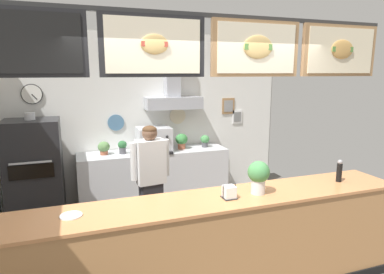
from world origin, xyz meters
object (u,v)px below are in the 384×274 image
object	(u,v)px
napkin_holder	(229,192)
basil_vase	(258,176)
potted_sage	(122,146)
pizza_oven	(35,174)
espresso_machine	(154,140)
pepper_grinder	(339,171)
potted_oregano	(104,148)
potted_rosemary	(182,140)
potted_thyme	(205,140)
condiment_plate	(71,216)
shop_worker	(151,180)

from	to	relation	value
napkin_holder	basil_vase	xyz separation A→B (m)	(0.33, 0.02, 0.12)
potted_sage	basil_vase	distance (m)	2.70
pizza_oven	espresso_machine	world-z (taller)	pizza_oven
napkin_holder	pepper_grinder	bearing A→B (deg)	1.90
pepper_grinder	potted_sage	bearing A→B (deg)	129.34
espresso_machine	potted_oregano	xyz separation A→B (m)	(-0.80, 0.05, -0.08)
potted_oregano	espresso_machine	bearing A→B (deg)	-3.88
potted_rosemary	pepper_grinder	bearing A→B (deg)	-67.41
potted_thyme	pepper_grinder	world-z (taller)	pepper_grinder
potted_oregano	potted_sage	distance (m)	0.29
potted_oregano	basil_vase	xyz separation A→B (m)	(1.29, -2.54, 0.16)
potted_thyme	condiment_plate	xyz separation A→B (m)	(-2.18, -2.46, -0.02)
potted_sage	basil_vase	size ratio (longest dim) A/B	0.64
shop_worker	basil_vase	xyz separation A→B (m)	(0.81, -1.30, 0.36)
pizza_oven	potted_thyme	size ratio (longest dim) A/B	7.90
potted_rosemary	potted_thyme	bearing A→B (deg)	-1.01
potted_sage	espresso_machine	bearing A→B (deg)	-2.49
pizza_oven	potted_thyme	world-z (taller)	pizza_oven
pizza_oven	condiment_plate	distance (m)	2.35
potted_oregano	potted_rosemary	world-z (taller)	potted_rosemary
potted_rosemary	potted_oregano	bearing A→B (deg)	179.07
potted_sage	napkin_holder	distance (m)	2.61
potted_sage	basil_vase	xyz separation A→B (m)	(1.00, -2.50, 0.15)
pizza_oven	shop_worker	distance (m)	1.80
potted_thyme	condiment_plate	size ratio (longest dim) A/B	1.14
potted_sage	pepper_grinder	size ratio (longest dim) A/B	0.84
pepper_grinder	potted_oregano	bearing A→B (deg)	132.72
condiment_plate	pepper_grinder	distance (m)	2.80
potted_oregano	napkin_holder	world-z (taller)	napkin_holder
potted_rosemary	basil_vase	size ratio (longest dim) A/B	0.79
potted_sage	shop_worker	bearing A→B (deg)	-80.94
potted_rosemary	potted_sage	size ratio (longest dim) A/B	1.24
condiment_plate	potted_oregano	bearing A→B (deg)	79.17
shop_worker	potted_rosemary	world-z (taller)	shop_worker
condiment_plate	pepper_grinder	world-z (taller)	pepper_grinder
shop_worker	napkin_holder	bearing A→B (deg)	102.35
potted_rosemary	condiment_plate	distance (m)	3.03
potted_sage	basil_vase	world-z (taller)	basil_vase
condiment_plate	shop_worker	bearing A→B (deg)	52.73
basil_vase	pepper_grinder	xyz separation A→B (m)	(1.03, 0.02, -0.06)
potted_oregano	pepper_grinder	world-z (taller)	pepper_grinder
pizza_oven	shop_worker	size ratio (longest dim) A/B	1.07
potted_oregano	pepper_grinder	size ratio (longest dim) A/B	0.84
potted_rosemary	pizza_oven	bearing A→B (deg)	-175.31
potted_thyme	pepper_grinder	distance (m)	2.56
potted_oregano	napkin_holder	bearing A→B (deg)	-69.44
potted_sage	potted_oregano	bearing A→B (deg)	173.62
espresso_machine	potted_sage	world-z (taller)	espresso_machine
condiment_plate	potted_sage	bearing A→B (deg)	72.75
shop_worker	potted_sage	xyz separation A→B (m)	(-0.19, 1.20, 0.20)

